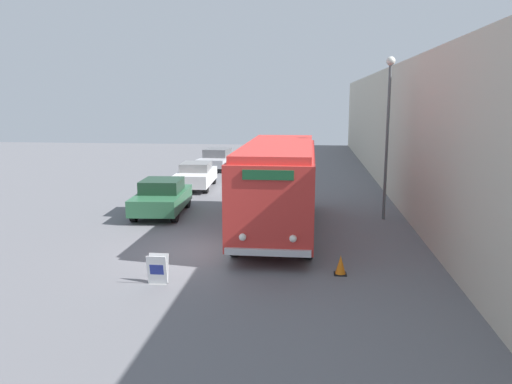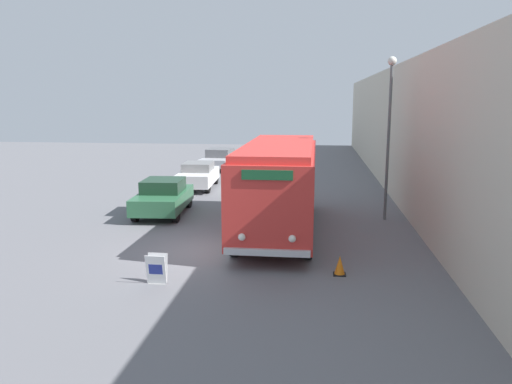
% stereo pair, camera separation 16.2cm
% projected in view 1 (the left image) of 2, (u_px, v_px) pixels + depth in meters
% --- Properties ---
extents(ground_plane, '(80.00, 80.00, 0.00)m').
position_uv_depth(ground_plane, '(208.00, 252.00, 16.40)').
color(ground_plane, slate).
extents(building_wall_right, '(0.30, 60.00, 6.66)m').
position_uv_depth(building_wall_right, '(396.00, 133.00, 24.76)').
color(building_wall_right, beige).
rests_on(building_wall_right, ground_plane).
extents(vintage_bus, '(2.66, 9.50, 3.34)m').
position_uv_depth(vintage_bus, '(279.00, 182.00, 18.81)').
color(vintage_bus, black).
rests_on(vintage_bus, ground_plane).
extents(sign_board, '(0.55, 0.31, 0.83)m').
position_uv_depth(sign_board, '(158.00, 270.00, 13.53)').
color(sign_board, gray).
rests_on(sign_board, ground_plane).
extents(streetlamp, '(0.36, 0.36, 6.64)m').
position_uv_depth(streetlamp, '(388.00, 116.00, 20.19)').
color(streetlamp, '#595E60').
rests_on(streetlamp, ground_plane).
extents(parked_car_near, '(2.23, 4.33, 1.53)m').
position_uv_depth(parked_car_near, '(162.00, 197.00, 21.72)').
color(parked_car_near, black).
rests_on(parked_car_near, ground_plane).
extents(parked_car_mid, '(2.08, 4.49, 1.45)m').
position_uv_depth(parked_car_mid, '(196.00, 175.00, 28.17)').
color(parked_car_mid, black).
rests_on(parked_car_mid, ground_plane).
extents(parked_car_far, '(2.24, 4.82, 1.48)m').
position_uv_depth(parked_car_far, '(217.00, 159.00, 35.93)').
color(parked_car_far, black).
rests_on(parked_car_far, ground_plane).
extents(traffic_cone, '(0.36, 0.36, 0.57)m').
position_uv_depth(traffic_cone, '(341.00, 265.00, 14.28)').
color(traffic_cone, black).
rests_on(traffic_cone, ground_plane).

